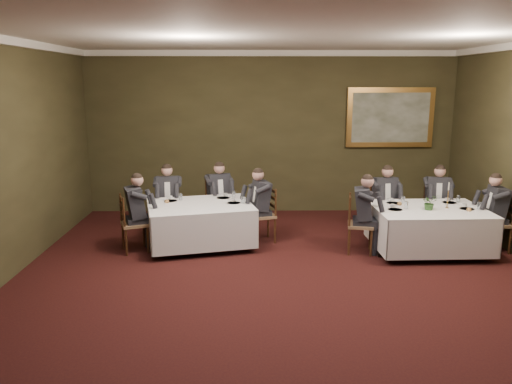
{
  "coord_description": "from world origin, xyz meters",
  "views": [
    {
      "loc": [
        -0.46,
        -5.92,
        2.88
      ],
      "look_at": [
        -0.35,
        1.8,
        1.15
      ],
      "focal_mm": 35.0,
      "sensor_mm": 36.0,
      "label": 1
    }
  ],
  "objects_px": {
    "diner_main_endleft": "(361,223)",
    "candlestick": "(448,198)",
    "table_second": "(200,221)",
    "diner_main_endright": "(496,222)",
    "table_main": "(428,226)",
    "chair_main_backright": "(435,220)",
    "chair_main_endleft": "(359,236)",
    "diner_sec_backright": "(219,204)",
    "chair_sec_backleft": "(169,218)",
    "diner_sec_backleft": "(169,207)",
    "centerpiece": "(430,202)",
    "chair_sec_backright": "(219,215)",
    "chair_sec_endright": "(263,226)",
    "diner_sec_endleft": "(135,222)",
    "diner_main_backright": "(436,208)",
    "chair_sec_endleft": "(135,235)",
    "chair_main_backleft": "(383,220)",
    "chair_main_endright": "(495,235)",
    "diner_main_backleft": "(384,209)",
    "painting": "(390,118)"
  },
  "relations": [
    {
      "from": "diner_main_endleft",
      "to": "candlestick",
      "type": "xyz_separation_m",
      "value": [
        1.47,
        0.05,
        0.42
      ]
    },
    {
      "from": "table_second",
      "to": "diner_main_endright",
      "type": "distance_m",
      "value": 5.11
    },
    {
      "from": "table_main",
      "to": "table_second",
      "type": "bearing_deg",
      "value": 174.98
    },
    {
      "from": "chair_main_backright",
      "to": "chair_main_endleft",
      "type": "distance_m",
      "value": 1.94
    },
    {
      "from": "diner_main_endright",
      "to": "diner_sec_backright",
      "type": "xyz_separation_m",
      "value": [
        -4.83,
        1.32,
        0.0
      ]
    },
    {
      "from": "chair_sec_backleft",
      "to": "diner_sec_backleft",
      "type": "xyz_separation_m",
      "value": [
        0.0,
        -0.01,
        0.23
      ]
    },
    {
      "from": "diner_main_endright",
      "to": "centerpiece",
      "type": "height_order",
      "value": "diner_main_endright"
    },
    {
      "from": "chair_sec_backright",
      "to": "chair_sec_endright",
      "type": "relative_size",
      "value": 1.0
    },
    {
      "from": "diner_sec_backleft",
      "to": "diner_sec_endleft",
      "type": "relative_size",
      "value": 1.0
    },
    {
      "from": "diner_main_endright",
      "to": "chair_sec_backleft",
      "type": "height_order",
      "value": "diner_main_endright"
    },
    {
      "from": "table_second",
      "to": "diner_main_backright",
      "type": "xyz_separation_m",
      "value": [
        4.4,
        0.62,
        0.06
      ]
    },
    {
      "from": "table_main",
      "to": "chair_sec_endright",
      "type": "distance_m",
      "value": 2.88
    },
    {
      "from": "diner_main_backright",
      "to": "chair_sec_endleft",
      "type": "xyz_separation_m",
      "value": [
        -5.51,
        -0.88,
        -0.23
      ]
    },
    {
      "from": "table_main",
      "to": "chair_main_backright",
      "type": "xyz_separation_m",
      "value": [
        0.48,
        0.97,
        -0.17
      ]
    },
    {
      "from": "diner_main_endleft",
      "to": "chair_sec_backleft",
      "type": "relative_size",
      "value": 1.35
    },
    {
      "from": "chair_sec_backright",
      "to": "diner_sec_endleft",
      "type": "height_order",
      "value": "diner_sec_endleft"
    },
    {
      "from": "diner_main_backright",
      "to": "chair_sec_backleft",
      "type": "relative_size",
      "value": 1.35
    },
    {
      "from": "diner_main_backright",
      "to": "chair_sec_backright",
      "type": "bearing_deg",
      "value": 3.66
    },
    {
      "from": "table_second",
      "to": "diner_main_endright",
      "type": "height_order",
      "value": "diner_main_endright"
    },
    {
      "from": "diner_main_backright",
      "to": "candlestick",
      "type": "height_order",
      "value": "diner_main_backright"
    },
    {
      "from": "table_second",
      "to": "chair_main_backleft",
      "type": "xyz_separation_m",
      "value": [
        3.4,
        0.6,
        -0.17
      ]
    },
    {
      "from": "table_main",
      "to": "diner_main_endleft",
      "type": "relative_size",
      "value": 1.41
    },
    {
      "from": "chair_main_backleft",
      "to": "diner_sec_endleft",
      "type": "xyz_separation_m",
      "value": [
        -4.5,
        -0.86,
        0.23
      ]
    },
    {
      "from": "diner_sec_backleft",
      "to": "chair_sec_backright",
      "type": "xyz_separation_m",
      "value": [
        0.94,
        0.23,
        -0.23
      ]
    },
    {
      "from": "candlestick",
      "to": "diner_sec_backright",
      "type": "bearing_deg",
      "value": 161.57
    },
    {
      "from": "diner_main_endleft",
      "to": "chair_main_endright",
      "type": "bearing_deg",
      "value": 102.18
    },
    {
      "from": "diner_sec_backright",
      "to": "table_second",
      "type": "bearing_deg",
      "value": 53.05
    },
    {
      "from": "table_main",
      "to": "chair_sec_endleft",
      "type": "xyz_separation_m",
      "value": [
        -5.03,
        0.08,
        -0.17
      ]
    },
    {
      "from": "chair_main_backleft",
      "to": "chair_main_endright",
      "type": "height_order",
      "value": "same"
    },
    {
      "from": "diner_main_backleft",
      "to": "chair_sec_backleft",
      "type": "relative_size",
      "value": 1.35
    },
    {
      "from": "chair_main_backright",
      "to": "chair_sec_backright",
      "type": "distance_m",
      "value": 4.17
    },
    {
      "from": "diner_sec_backleft",
      "to": "centerpiece",
      "type": "distance_m",
      "value": 4.73
    },
    {
      "from": "diner_main_backleft",
      "to": "chair_sec_endright",
      "type": "bearing_deg",
      "value": -0.81
    },
    {
      "from": "diner_sec_backright",
      "to": "diner_sec_endleft",
      "type": "distance_m",
      "value": 1.85
    },
    {
      "from": "diner_main_backright",
      "to": "chair_sec_endleft",
      "type": "relative_size",
      "value": 1.35
    },
    {
      "from": "diner_sec_endleft",
      "to": "diner_sec_backright",
      "type": "bearing_deg",
      "value": 111.15
    },
    {
      "from": "chair_main_backleft",
      "to": "chair_main_backright",
      "type": "height_order",
      "value": "same"
    },
    {
      "from": "diner_main_endleft",
      "to": "painting",
      "type": "relative_size",
      "value": 0.72
    },
    {
      "from": "diner_sec_backright",
      "to": "chair_sec_endleft",
      "type": "relative_size",
      "value": 1.35
    },
    {
      "from": "chair_sec_endleft",
      "to": "painting",
      "type": "xyz_separation_m",
      "value": [
        5.03,
        2.64,
        1.81
      ]
    },
    {
      "from": "diner_main_backleft",
      "to": "chair_main_endleft",
      "type": "bearing_deg",
      "value": 46.63
    },
    {
      "from": "chair_sec_endleft",
      "to": "diner_sec_backright",
      "type": "bearing_deg",
      "value": 111.02
    },
    {
      "from": "chair_main_backleft",
      "to": "chair_sec_endright",
      "type": "height_order",
      "value": "same"
    },
    {
      "from": "chair_main_backleft",
      "to": "chair_main_endright",
      "type": "relative_size",
      "value": 1.0
    },
    {
      "from": "chair_main_backleft",
      "to": "candlestick",
      "type": "relative_size",
      "value": 2.19
    },
    {
      "from": "table_main",
      "to": "diner_main_backleft",
      "type": "distance_m",
      "value": 1.08
    },
    {
      "from": "chair_main_endright",
      "to": "diner_sec_endleft",
      "type": "relative_size",
      "value": 0.74
    },
    {
      "from": "chair_sec_backright",
      "to": "candlestick",
      "type": "height_order",
      "value": "candlestick"
    },
    {
      "from": "chair_main_backleft",
      "to": "chair_main_endright",
      "type": "bearing_deg",
      "value": 142.7
    },
    {
      "from": "diner_sec_backleft",
      "to": "chair_sec_backleft",
      "type": "bearing_deg",
      "value": -90.0
    }
  ]
}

